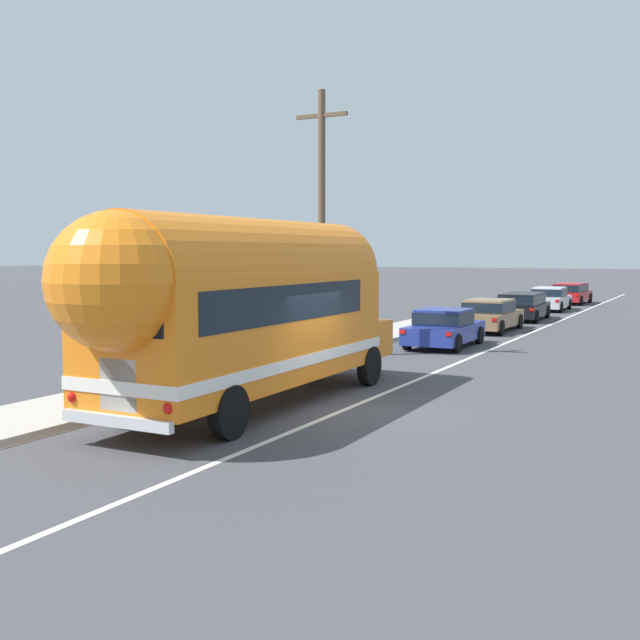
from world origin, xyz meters
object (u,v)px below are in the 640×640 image
utility_pole (322,220)px  car_lead (444,327)px  car_fifth (571,292)px  painted_bus (241,304)px  car_second (489,314)px  car_fourth (550,298)px  car_third (523,304)px

utility_pole → car_lead: size_ratio=1.97×
car_lead → car_fifth: same height
painted_bus → car_second: bearing=89.6°
car_second → car_fourth: size_ratio=1.06×
utility_pole → car_fourth: (2.51, 23.72, -3.69)m
car_lead → car_fifth: size_ratio=0.92×
car_third → car_fifth: size_ratio=1.01×
car_lead → car_second: (-0.09, 6.25, 0.02)m
car_second → utility_pole: bearing=-103.6°
car_lead → car_fifth: (-0.07, 25.91, 0.07)m
utility_pole → car_third: (2.64, 16.53, -3.63)m
car_second → car_lead: bearing=-89.2°
car_fifth → utility_pole: bearing=-94.9°
painted_bus → car_lead: size_ratio=2.53×
car_second → car_third: (0.06, 5.91, 0.05)m
utility_pole → painted_bus: bearing=-73.5°
utility_pole → car_fifth: utility_pole is taller
car_lead → car_second: 6.25m
painted_bus → car_third: size_ratio=2.30×
utility_pole → car_fifth: bearing=85.1°
car_second → car_fifth: 19.66m
car_second → car_fourth: same height
car_third → painted_bus: bearing=-90.4°
car_lead → painted_bus: bearing=-91.0°
painted_bus → car_second: 18.97m
utility_pole → car_second: bearing=76.4°
car_second → car_fifth: (0.02, 19.66, 0.05)m
painted_bus → car_fourth: 32.05m
car_lead → car_third: 12.16m
painted_bus → car_second: (0.12, 18.91, -1.56)m
car_fourth → car_third: bearing=-89.0°
painted_bus → car_fifth: bearing=89.8°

